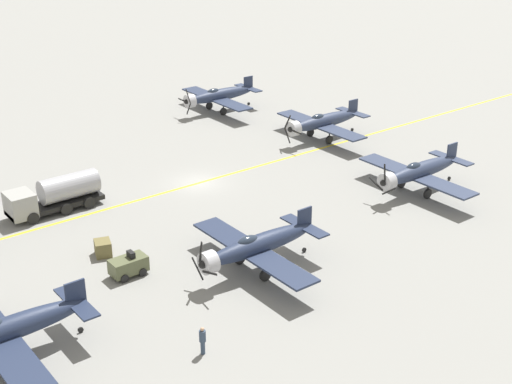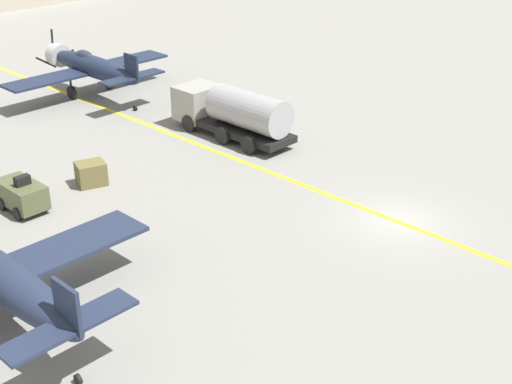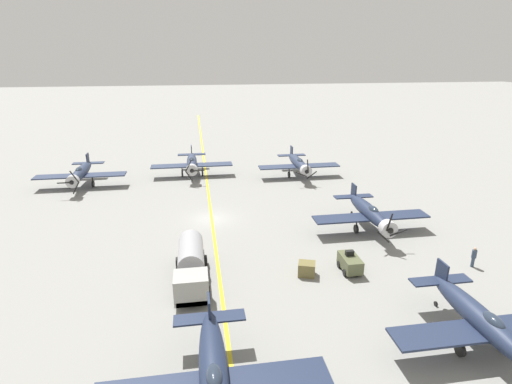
% 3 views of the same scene
% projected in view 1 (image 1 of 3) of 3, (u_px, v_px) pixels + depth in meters
% --- Properties ---
extents(ground_plane, '(400.00, 400.00, 0.00)m').
position_uv_depth(ground_plane, '(199.00, 183.00, 65.80)').
color(ground_plane, gray).
extents(taxiway_stripe, '(0.30, 160.00, 0.01)m').
position_uv_depth(taxiway_stripe, '(199.00, 183.00, 65.80)').
color(taxiway_stripe, yellow).
rests_on(taxiway_stripe, ground).
extents(airplane_near_right, '(12.00, 9.98, 3.65)m').
position_uv_depth(airplane_near_right, '(218.00, 96.00, 85.42)').
color(airplane_near_right, '#27314B').
rests_on(airplane_near_right, ground).
extents(airplane_far_left, '(12.00, 9.98, 3.65)m').
position_uv_depth(airplane_far_left, '(3.00, 331.00, 40.63)').
color(airplane_far_left, '#212B45').
rests_on(airplane_far_left, ground).
extents(airplane_near_left, '(12.00, 9.98, 3.80)m').
position_uv_depth(airplane_near_left, '(419.00, 171.00, 63.07)').
color(airplane_near_left, '#2C364F').
rests_on(airplane_near_left, ground).
extents(airplane_mid_left, '(12.00, 9.98, 3.77)m').
position_uv_depth(airplane_mid_left, '(256.00, 246.00, 50.18)').
color(airplane_mid_left, '#222C45').
rests_on(airplane_mid_left, ground).
extents(airplane_near_center, '(12.00, 9.98, 3.65)m').
position_uv_depth(airplane_near_center, '(323.00, 122.00, 76.13)').
color(airplane_near_center, '#2C3650').
rests_on(airplane_near_center, ground).
extents(fuel_tanker, '(2.67, 8.00, 2.98)m').
position_uv_depth(fuel_tanker, '(54.00, 195.00, 59.57)').
color(fuel_tanker, black).
rests_on(fuel_tanker, ground).
extents(tow_tractor, '(1.57, 2.60, 1.79)m').
position_uv_depth(tow_tractor, '(129.00, 265.00, 50.08)').
color(tow_tractor, '#515638').
rests_on(tow_tractor, ground).
extents(ground_crew_walking, '(0.40, 0.40, 1.84)m').
position_uv_depth(ground_crew_walking, '(203.00, 339.00, 41.61)').
color(ground_crew_walking, '#334256').
rests_on(ground_crew_walking, ground).
extents(supply_crate_by_tanker, '(1.68, 1.54, 1.16)m').
position_uv_depth(supply_crate_by_tanker, '(103.00, 248.00, 52.88)').
color(supply_crate_by_tanker, brown).
rests_on(supply_crate_by_tanker, ground).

